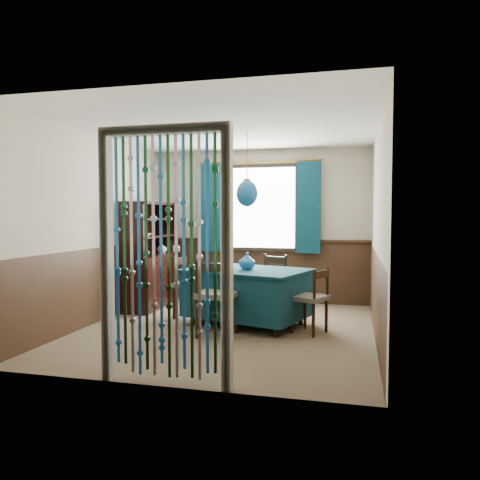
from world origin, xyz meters
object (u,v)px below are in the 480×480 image
(chair_left, at_px, (189,285))
(dining_table, at_px, (247,292))
(sideboard, at_px, (149,270))
(vase_sideboard, at_px, (162,247))
(vase_table, at_px, (247,262))
(pendant_lamp, at_px, (247,193))
(chair_right, at_px, (311,298))
(chair_near, at_px, (216,296))
(bowl_shelf, at_px, (144,235))
(chair_far, at_px, (270,283))

(chair_left, bearing_deg, dining_table, 83.38)
(dining_table, distance_m, sideboard, 1.92)
(chair_left, height_order, vase_sideboard, vase_sideboard)
(vase_table, distance_m, vase_sideboard, 2.06)
(pendant_lamp, bearing_deg, dining_table, 0.00)
(chair_right, distance_m, sideboard, 2.81)
(chair_left, xyz_separation_m, pendant_lamp, (0.89, -0.22, 1.26))
(chair_near, bearing_deg, dining_table, 73.18)
(pendant_lamp, xyz_separation_m, bowl_shelf, (-1.69, 0.49, -0.58))
(vase_table, xyz_separation_m, vase_sideboard, (-1.69, 1.17, 0.08))
(vase_table, bearing_deg, bowl_shelf, 162.94)
(sideboard, relative_size, bowl_shelf, 7.71)
(chair_left, distance_m, vase_table, 1.00)
(chair_far, relative_size, pendant_lamp, 0.91)
(dining_table, bearing_deg, chair_left, -176.87)
(vase_table, bearing_deg, sideboard, 155.14)
(chair_right, height_order, vase_table, vase_table)
(chair_near, xyz_separation_m, sideboard, (-1.53, 1.45, 0.09))
(chair_right, height_order, bowl_shelf, bowl_shelf)
(vase_sideboard, bearing_deg, chair_far, -15.96)
(chair_far, xyz_separation_m, vase_sideboard, (-1.88, 0.54, 0.45))
(chair_left, relative_size, sideboard, 0.53)
(vase_table, distance_m, bowl_shelf, 1.80)
(sideboard, height_order, bowl_shelf, sideboard)
(chair_left, xyz_separation_m, bowl_shelf, (-0.80, 0.27, 0.68))
(pendant_lamp, relative_size, bowl_shelf, 4.52)
(chair_far, distance_m, chair_right, 1.08)
(pendant_lamp, bearing_deg, chair_far, 72.10)
(dining_table, relative_size, bowl_shelf, 8.33)
(chair_left, height_order, pendant_lamp, pendant_lamp)
(bowl_shelf, bearing_deg, pendant_lamp, -16.12)
(chair_near, height_order, pendant_lamp, pendant_lamp)
(chair_far, relative_size, chair_right, 1.08)
(pendant_lamp, relative_size, vase_sideboard, 5.17)
(sideboard, distance_m, vase_table, 1.95)
(chair_near, distance_m, pendant_lamp, 1.42)
(chair_near, relative_size, bowl_shelf, 4.33)
(dining_table, relative_size, pendant_lamp, 1.84)
(chair_near, xyz_separation_m, chair_far, (0.41, 1.27, -0.02))
(dining_table, distance_m, vase_sideboard, 2.09)
(chair_left, relative_size, chair_right, 1.08)
(chair_near, xyz_separation_m, bowl_shelf, (-1.47, 1.16, 0.65))
(chair_near, relative_size, chair_far, 1.06)
(chair_far, xyz_separation_m, bowl_shelf, (-1.88, -0.11, 0.68))
(chair_far, relative_size, sideboard, 0.53)
(chair_near, distance_m, vase_table, 0.76)
(chair_right, distance_m, vase_sideboard, 2.94)
(chair_left, distance_m, bowl_shelf, 1.08)
(sideboard, bearing_deg, vase_sideboard, 78.52)
(chair_left, bearing_deg, chair_right, 82.11)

